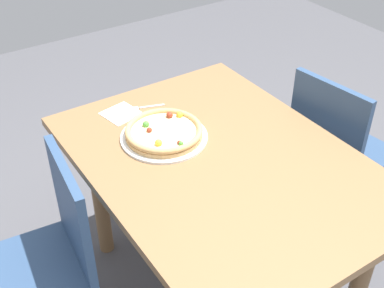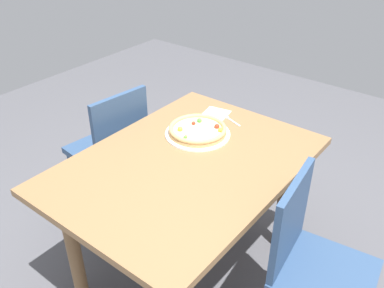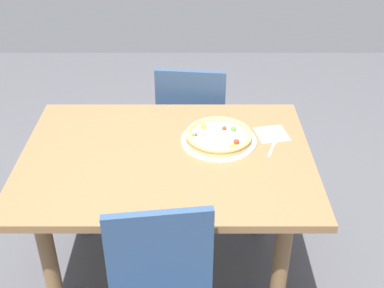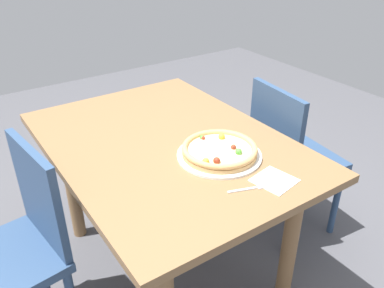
# 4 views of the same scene
# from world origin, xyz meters

# --- Properties ---
(ground_plane) EXTENTS (6.00, 6.00, 0.00)m
(ground_plane) POSITION_xyz_m (0.00, 0.00, 0.00)
(ground_plane) COLOR #4C4C51
(dining_table) EXTENTS (1.29, 0.94, 0.74)m
(dining_table) POSITION_xyz_m (0.00, 0.00, 0.64)
(dining_table) COLOR olive
(dining_table) RESTS_ON ground
(chair_far) EXTENTS (0.44, 0.44, 0.89)m
(chair_far) POSITION_xyz_m (0.12, 0.68, 0.50)
(chair_far) COLOR navy
(chair_far) RESTS_ON ground
(plate) EXTENTS (0.35, 0.35, 0.01)m
(plate) POSITION_xyz_m (0.24, 0.11, 0.75)
(plate) COLOR white
(plate) RESTS_ON dining_table
(pizza) EXTENTS (0.31, 0.31, 0.05)m
(pizza) POSITION_xyz_m (0.24, 0.11, 0.77)
(pizza) COLOR tan
(pizza) RESTS_ON plate
(fork) EXTENTS (0.07, 0.16, 0.00)m
(fork) POSITION_xyz_m (0.48, 0.07, 0.75)
(fork) COLOR silver
(fork) RESTS_ON dining_table
(napkin) EXTENTS (0.16, 0.16, 0.00)m
(napkin) POSITION_xyz_m (0.49, 0.17, 0.75)
(napkin) COLOR white
(napkin) RESTS_ON dining_table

